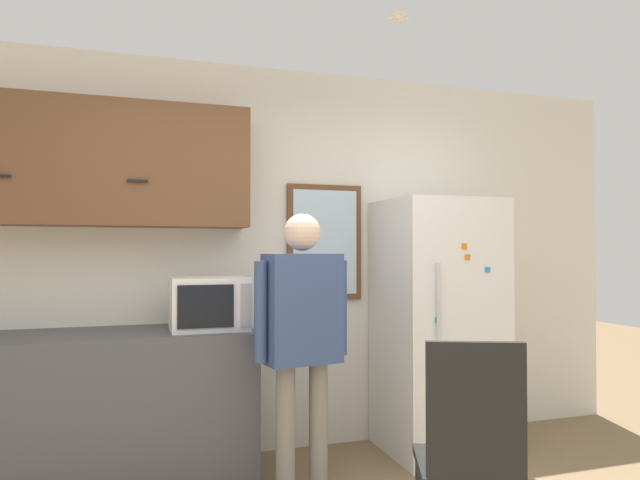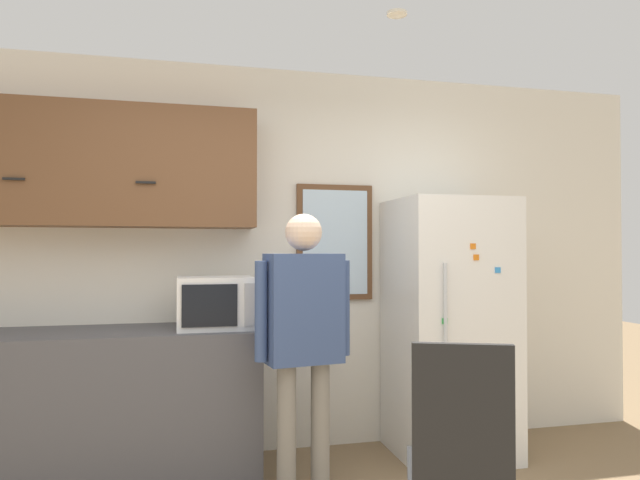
% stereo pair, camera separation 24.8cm
% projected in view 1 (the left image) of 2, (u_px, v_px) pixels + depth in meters
% --- Properties ---
extents(back_wall, '(6.00, 0.06, 2.70)m').
position_uv_depth(back_wall, '(251.00, 258.00, 4.01)').
color(back_wall, silver).
rests_on(back_wall, ground_plane).
extents(counter, '(2.13, 0.65, 0.92)m').
position_uv_depth(counter, '(69.00, 413.00, 3.30)').
color(counter, '#4C4C51').
rests_on(counter, ground_plane).
extents(upper_cabinets, '(2.13, 0.34, 0.77)m').
position_uv_depth(upper_cabinets, '(74.00, 163.00, 3.49)').
color(upper_cabinets, brown).
extents(microwave, '(0.46, 0.38, 0.32)m').
position_uv_depth(microwave, '(209.00, 303.00, 3.51)').
color(microwave, white).
rests_on(microwave, counter).
extents(person, '(0.57, 0.28, 1.62)m').
position_uv_depth(person, '(302.00, 324.00, 3.27)').
color(person, gray).
rests_on(person, ground_plane).
extents(refrigerator, '(0.75, 0.74, 1.76)m').
position_uv_depth(refrigerator, '(438.00, 325.00, 4.01)').
color(refrigerator, white).
rests_on(refrigerator, ground_plane).
extents(chair, '(0.57, 0.57, 1.03)m').
position_uv_depth(chair, '(471.00, 448.00, 2.44)').
color(chair, black).
rests_on(chair, ground_plane).
extents(window, '(0.56, 0.05, 0.83)m').
position_uv_depth(window, '(324.00, 242.00, 4.13)').
color(window, brown).
extents(ceiling_light, '(0.11, 0.11, 0.01)m').
position_uv_depth(ceiling_light, '(398.00, 16.00, 3.10)').
color(ceiling_light, white).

